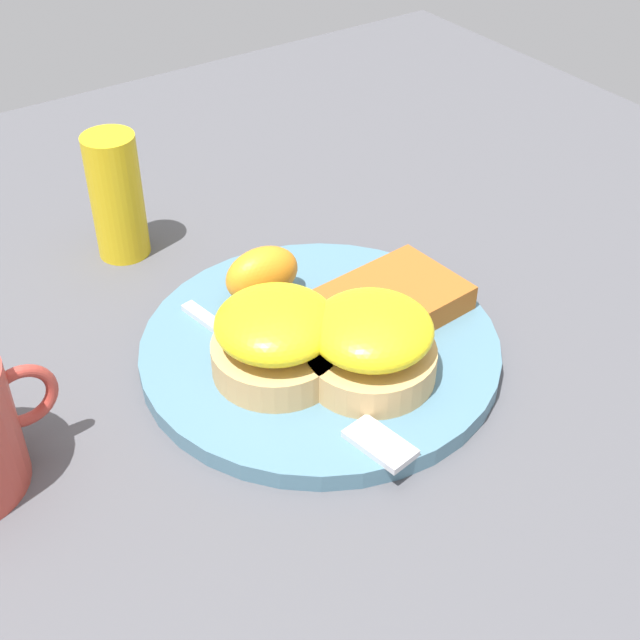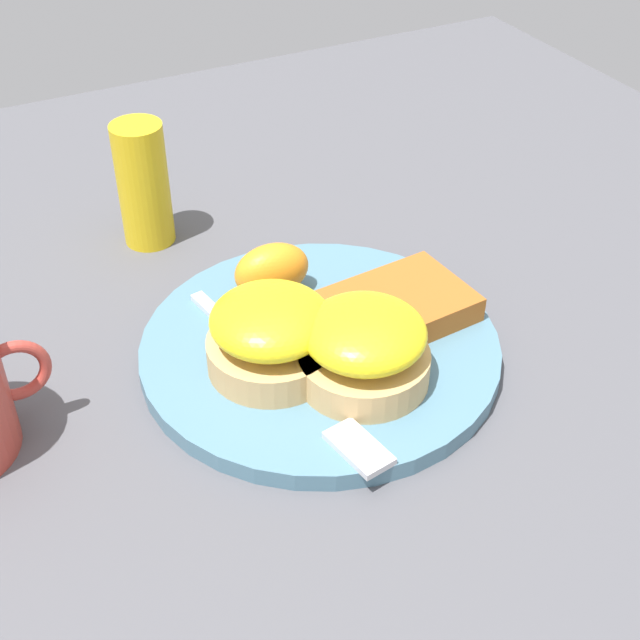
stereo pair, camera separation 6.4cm
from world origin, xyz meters
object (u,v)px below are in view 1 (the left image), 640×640
sandwich_benedict_right (371,344)px  orange_wedge (262,274)px  hashbrown_patty (387,298)px  condiment_bottle (117,197)px  sandwich_benedict_left (276,338)px  fork (301,387)px

sandwich_benedict_right → orange_wedge: sandwich_benedict_right is taller
hashbrown_patty → condiment_bottle: (-0.13, 0.21, 0.03)m
hashbrown_patty → orange_wedge: 0.10m
sandwich_benedict_left → sandwich_benedict_right: bearing=-39.6°
hashbrown_patty → fork: size_ratio=0.47×
sandwich_benedict_right → condiment_bottle: condiment_bottle is taller
sandwich_benedict_right → hashbrown_patty: size_ratio=0.85×
fork → condiment_bottle: size_ratio=2.07×
hashbrown_patty → condiment_bottle: size_ratio=0.98×
sandwich_benedict_right → condiment_bottle: bearing=104.9°
hashbrown_patty → sandwich_benedict_right: bearing=-136.1°
sandwich_benedict_left → condiment_bottle: size_ratio=0.84×
sandwich_benedict_right → fork: 0.06m
fork → condiment_bottle: bearing=94.8°
hashbrown_patty → sandwich_benedict_left: bearing=-173.1°
sandwich_benedict_right → orange_wedge: 0.12m
orange_wedge → condiment_bottle: condiment_bottle is taller
sandwich_benedict_left → hashbrown_patty: (0.11, 0.01, -0.02)m
hashbrown_patty → condiment_bottle: 0.24m
orange_wedge → fork: size_ratio=0.26×
sandwich_benedict_right → condiment_bottle: 0.27m
sandwich_benedict_left → condiment_bottle: (-0.02, 0.22, 0.01)m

